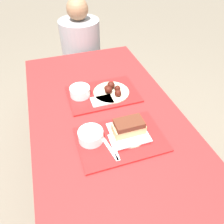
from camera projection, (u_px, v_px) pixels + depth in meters
ground_plane at (109, 186)px, 1.78m from camera, size 12.00×12.00×0.00m
picnic_table at (108, 129)px, 1.33m from camera, size 0.88×1.70×0.77m
picnic_bench_far at (78, 76)px, 2.27m from camera, size 0.83×0.28×0.48m
tray_near at (121, 139)px, 1.14m from camera, size 0.45×0.31×0.01m
tray_far at (103, 94)px, 1.43m from camera, size 0.45×0.31×0.01m
bowl_coleslaw_near at (91, 135)px, 1.11m from camera, size 0.13×0.13×0.06m
brisket_sandwich_plate at (129, 129)px, 1.14m from camera, size 0.20×0.20×0.09m
plastic_fork_near at (109, 148)px, 1.09m from camera, size 0.05×0.17×0.00m
plastic_knife_near at (114, 147)px, 1.09m from camera, size 0.02×0.17×0.00m
bowl_coleslaw_far at (80, 91)px, 1.39m from camera, size 0.13×0.13×0.06m
wings_plate_far at (112, 90)px, 1.42m from camera, size 0.23×0.23×0.06m
napkin_far at (102, 101)px, 1.37m from camera, size 0.13×0.09×0.01m
person_seated_across at (81, 43)px, 2.05m from camera, size 0.36×0.36×0.67m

